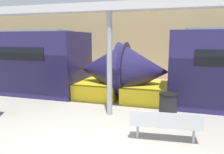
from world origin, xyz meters
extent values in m
plane|color=#A8A093|center=(0.00, 0.00, 0.00)|extent=(60.00, 60.00, 0.00)
cube|color=tan|center=(0.00, 10.69, 2.50)|extent=(56.00, 0.20, 5.00)
cone|color=#231E4C|center=(0.66, 5.29, 1.32)|extent=(2.31, 2.63, 2.63)
cube|color=yellow|center=(0.88, 5.29, 0.35)|extent=(2.08, 2.46, 0.70)
cone|color=#231E4C|center=(-1.26, 5.29, 1.32)|extent=(2.31, 2.63, 2.63)
cube|color=yellow|center=(-1.47, 5.29, 0.35)|extent=(2.08, 2.46, 0.70)
cube|color=#ADB2B7|center=(1.89, 1.23, 0.46)|extent=(1.91, 0.60, 0.04)
cube|color=#ADB2B7|center=(1.91, 1.04, 0.67)|extent=(1.88, 0.20, 0.39)
cylinder|color=#ADB2B7|center=(1.14, 1.17, 0.22)|extent=(0.07, 0.07, 0.44)
cylinder|color=#ADB2B7|center=(2.64, 1.30, 0.22)|extent=(0.07, 0.07, 0.44)
cylinder|color=black|center=(1.90, 2.72, 0.46)|extent=(0.59, 0.59, 0.91)
cylinder|color=black|center=(1.90, 2.72, 0.94)|extent=(0.62, 0.62, 0.06)
cylinder|color=gray|center=(-0.18, 2.81, 1.85)|extent=(0.20, 0.20, 3.70)
cube|color=#B7B7BC|center=(-0.18, 2.81, 3.84)|extent=(28.00, 0.60, 0.28)
camera|label=1|loc=(2.09, -4.59, 2.77)|focal=35.00mm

